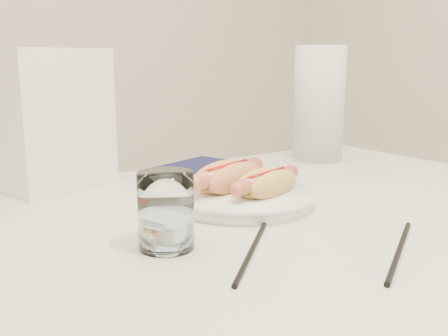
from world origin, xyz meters
TOP-DOWN VIEW (x-y plane):
  - table at (0.00, 0.00)m, footprint 1.20×0.80m
  - plate at (0.03, 0.07)m, footprint 0.25×0.25m
  - hotdog_left at (0.02, 0.10)m, footprint 0.17×0.11m
  - hotdog_right at (0.05, 0.04)m, footprint 0.15×0.09m
  - water_glass at (-0.16, -0.03)m, footprint 0.07×0.07m
  - chopstick_near at (-0.09, -0.11)m, footprint 0.16×0.14m
  - chopstick_far at (0.06, -0.21)m, footprint 0.19×0.12m
  - napkin_box at (-0.17, 0.35)m, footprint 0.21×0.15m
  - navy_napkin at (0.13, 0.32)m, footprint 0.21×0.21m
  - paper_towel_roll at (0.40, 0.28)m, footprint 0.12×0.12m

SIDE VIEW (x-z plane):
  - table at x=0.00m, z-range 0.32..1.07m
  - chopstick_near at x=-0.09m, z-range 0.75..0.76m
  - chopstick_far at x=0.06m, z-range 0.75..0.76m
  - navy_napkin at x=0.13m, z-range 0.75..0.76m
  - plate at x=0.03m, z-range 0.75..0.77m
  - hotdog_right at x=0.05m, z-range 0.77..0.81m
  - hotdog_left at x=0.02m, z-range 0.77..0.81m
  - water_glass at x=-0.16m, z-range 0.75..0.85m
  - napkin_box at x=-0.17m, z-range 0.75..1.00m
  - paper_towel_roll at x=0.40m, z-range 0.75..1.01m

